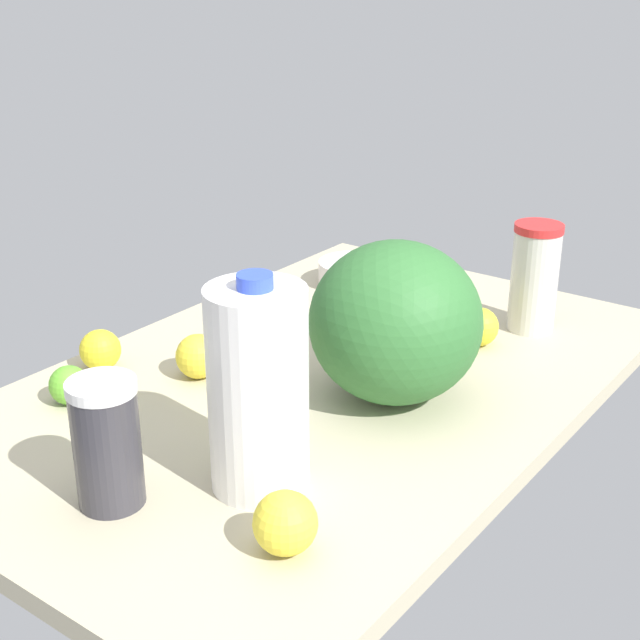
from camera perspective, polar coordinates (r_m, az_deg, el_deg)
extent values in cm
cube|color=#B4AA8C|center=(143.69, 0.00, -4.24)|extent=(120.00, 76.00, 3.00)
cylinder|color=#323138|center=(111.65, -13.35, -8.04)|extent=(8.22, 8.22, 15.25)
cylinder|color=silver|center=(107.73, -13.74, -4.23)|extent=(8.46, 8.46, 1.40)
cylinder|color=white|center=(109.86, -3.98, -4.53)|extent=(12.56, 12.56, 26.77)
cylinder|color=blue|center=(104.13, -4.19, 2.48)|extent=(4.40, 4.40, 1.80)
cylinder|color=silver|center=(181.59, 2.20, 3.01)|extent=(14.53, 14.53, 5.02)
ellipsoid|color=#306B31|center=(132.66, 4.85, -0.14)|extent=(25.93, 25.93, 24.52)
cylinder|color=beige|center=(162.35, 13.54, 2.43)|extent=(8.31, 8.31, 18.21)
cylinder|color=red|center=(159.33, 13.86, 5.74)|extent=(8.56, 8.56, 1.40)
sphere|color=#5DAF2E|center=(139.20, -15.77, -4.03)|extent=(5.98, 5.98, 5.98)
sphere|color=yellow|center=(143.08, -7.81, -2.31)|extent=(7.21, 7.21, 7.21)
sphere|color=yellow|center=(155.73, 10.15, -0.43)|extent=(6.74, 6.74, 6.74)
sphere|color=yellow|center=(102.87, -2.24, -12.85)|extent=(7.51, 7.51, 7.51)
sphere|color=yellow|center=(148.93, -13.88, -1.86)|extent=(6.72, 6.72, 6.72)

